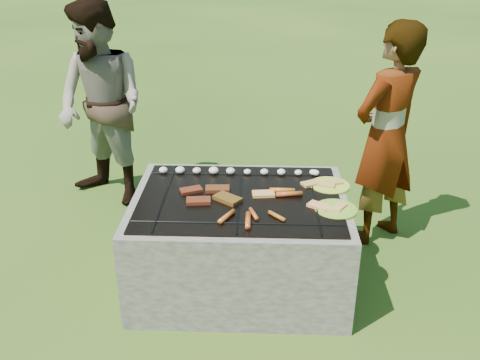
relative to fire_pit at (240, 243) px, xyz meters
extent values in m
plane|color=#244611|center=(0.00, 0.00, -0.28)|extent=(60.00, 60.00, 0.00)
cube|color=#A69C93|center=(0.00, 0.41, 0.02)|extent=(1.30, 0.18, 0.60)
cube|color=gray|center=(0.00, -0.41, 0.02)|extent=(1.30, 0.18, 0.60)
cube|color=#9D958B|center=(-0.56, 0.00, 0.02)|extent=(0.18, 0.64, 0.60)
cube|color=#A39C91|center=(0.56, 0.00, 0.02)|extent=(0.18, 0.64, 0.60)
cube|color=black|center=(0.00, 0.00, -0.04)|extent=(0.94, 0.64, 0.48)
sphere|color=#FF5914|center=(0.00, 0.00, 0.18)|extent=(0.10, 0.10, 0.10)
cube|color=black|center=(0.00, 0.00, 0.32)|extent=(1.20, 0.90, 0.01)
cylinder|color=black|center=(-0.45, 0.00, 0.33)|extent=(0.01, 0.88, 0.01)
cylinder|color=black|center=(0.00, 0.00, 0.33)|extent=(0.01, 0.88, 0.01)
cylinder|color=black|center=(0.45, 0.00, 0.33)|extent=(0.01, 0.88, 0.01)
cylinder|color=black|center=(0.00, -0.32, 0.33)|extent=(1.18, 0.01, 0.01)
cylinder|color=black|center=(0.00, 0.32, 0.33)|extent=(1.18, 0.01, 0.01)
ellipsoid|color=#F0ECCC|center=(-0.52, 0.33, 0.35)|extent=(0.06, 0.06, 0.04)
ellipsoid|color=white|center=(-0.41, 0.33, 0.35)|extent=(0.06, 0.06, 0.04)
ellipsoid|color=beige|center=(-0.30, 0.33, 0.35)|extent=(0.06, 0.06, 0.04)
ellipsoid|color=white|center=(-0.18, 0.33, 0.35)|extent=(0.06, 0.06, 0.04)
ellipsoid|color=beige|center=(-0.07, 0.33, 0.35)|extent=(0.06, 0.06, 0.04)
ellipsoid|color=white|center=(0.04, 0.33, 0.35)|extent=(0.05, 0.05, 0.03)
ellipsoid|color=beige|center=(0.15, 0.33, 0.35)|extent=(0.05, 0.05, 0.04)
ellipsoid|color=white|center=(0.26, 0.33, 0.35)|extent=(0.05, 0.05, 0.04)
ellipsoid|color=white|center=(0.37, 0.33, 0.35)|extent=(0.05, 0.05, 0.03)
ellipsoid|color=#EEE9CA|center=(0.48, 0.33, 0.35)|extent=(0.05, 0.05, 0.04)
ellipsoid|color=#EEE9CA|center=(0.47, 0.33, 0.35)|extent=(0.05, 0.05, 0.04)
cube|color=maroon|center=(-0.30, 0.06, 0.34)|extent=(0.15, 0.12, 0.02)
cube|color=brown|center=(-0.14, 0.08, 0.34)|extent=(0.15, 0.09, 0.02)
cube|color=maroon|center=(-0.24, -0.08, 0.34)|extent=(0.15, 0.09, 0.02)
cube|color=#8D5A19|center=(-0.07, -0.05, 0.34)|extent=(0.18, 0.17, 0.02)
cylinder|color=gold|center=(0.26, 0.07, 0.34)|extent=(0.15, 0.03, 0.03)
cylinder|color=#C13E1F|center=(0.30, 0.02, 0.34)|extent=(0.16, 0.05, 0.03)
cylinder|color=#C46D20|center=(0.09, -0.23, 0.34)|extent=(0.06, 0.13, 0.02)
cylinder|color=#B8721E|center=(0.22, -0.25, 0.34)|extent=(0.10, 0.11, 0.02)
cylinder|color=#DC5A24|center=(-0.06, -0.27, 0.34)|extent=(0.10, 0.14, 0.03)
cylinder|color=#C1561F|center=(0.06, -0.31, 0.34)|extent=(0.03, 0.16, 0.03)
cube|color=#D5BB6D|center=(0.14, 0.03, 0.34)|extent=(0.14, 0.09, 0.02)
cube|color=#E2A574|center=(0.46, -0.11, 0.34)|extent=(0.14, 0.13, 0.02)
cube|color=tan|center=(0.44, 0.19, 0.34)|extent=(0.14, 0.12, 0.02)
cylinder|color=yellow|center=(0.56, 0.18, 0.33)|extent=(0.29, 0.29, 0.02)
cube|color=tan|center=(0.54, 0.16, 0.34)|extent=(0.11, 0.08, 0.02)
cube|color=tan|center=(0.59, 0.20, 0.34)|extent=(0.12, 0.09, 0.02)
cylinder|color=gold|center=(0.56, -0.13, 0.33)|extent=(0.26, 0.26, 0.02)
cube|color=#E3C474|center=(0.54, -0.15, 0.34)|extent=(0.09, 0.06, 0.01)
cube|color=#E2A773|center=(0.59, -0.11, 0.34)|extent=(0.08, 0.09, 0.01)
imported|color=gray|center=(0.98, 0.60, 0.50)|extent=(0.68, 0.65, 1.57)
imported|color=gray|center=(-1.13, 1.13, 0.53)|extent=(0.99, 0.94, 1.62)
camera|label=1|loc=(0.11, -2.86, 1.80)|focal=40.00mm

